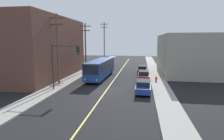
{
  "coord_description": "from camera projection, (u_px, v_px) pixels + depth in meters",
  "views": [
    {
      "loc": [
        4.49,
        -23.84,
        6.47
      ],
      "look_at": [
        0.0,
        5.05,
        2.0
      ],
      "focal_mm": 30.59,
      "sensor_mm": 36.0,
      "label": 1
    }
  ],
  "objects": [
    {
      "name": "ground_plane",
      "position": [
        106.0,
        91.0,
        24.95
      ],
      "size": [
        120.0,
        120.0,
        0.0
      ],
      "primitive_type": "plane",
      "color": "black"
    },
    {
      "name": "lane_stripe_center",
      "position": [
        119.0,
        72.0,
        39.6
      ],
      "size": [
        0.16,
        60.0,
        0.01
      ],
      "primitive_type": "cube",
      "color": "#D8CC4C",
      "rests_on": "ground"
    },
    {
      "name": "utility_pole_far",
      "position": [
        104.0,
        40.0,
        58.22
      ],
      "size": [
        2.4,
        0.28,
        11.91
      ],
      "color": "brown",
      "rests_on": "sidewalk_left"
    },
    {
      "name": "sidewalk_left",
      "position": [
        78.0,
        75.0,
        35.8
      ],
      "size": [
        2.5,
        90.0,
        0.15
      ],
      "primitive_type": "cube",
      "color": "gray",
      "rests_on": "ground"
    },
    {
      "name": "building_left_brick",
      "position": [
        39.0,
        48.0,
        33.77
      ],
      "size": [
        10.0,
        20.41,
        10.51
      ],
      "color": "brown",
      "rests_on": "ground"
    },
    {
      "name": "utility_pole_mid",
      "position": [
        85.0,
        45.0,
        39.86
      ],
      "size": [
        2.4,
        0.28,
        9.93
      ],
      "color": "brown",
      "rests_on": "sidewalk_left"
    },
    {
      "name": "parked_car_blue",
      "position": [
        143.0,
        87.0,
        23.76
      ],
      "size": [
        1.95,
        4.46,
        1.62
      ],
      "color": "navy",
      "rests_on": "ground"
    },
    {
      "name": "fire_hydrant",
      "position": [
        156.0,
        79.0,
        29.99
      ],
      "size": [
        0.44,
        0.26,
        0.84
      ],
      "color": "red",
      "rests_on": "sidewalk_right"
    },
    {
      "name": "utility_pole_near",
      "position": [
        58.0,
        46.0,
        27.64
      ],
      "size": [
        2.4,
        0.28,
        10.15
      ],
      "color": "brown",
      "rests_on": "sidewalk_left"
    },
    {
      "name": "city_bus",
      "position": [
        101.0,
        68.0,
        33.26
      ],
      "size": [
        2.95,
        12.22,
        3.2
      ],
      "color": "navy",
      "rests_on": "ground"
    },
    {
      "name": "traffic_signal_left_corner",
      "position": [
        63.0,
        58.0,
        24.44
      ],
      "size": [
        3.75,
        0.48,
        6.0
      ],
      "color": "#2D2D33",
      "rests_on": "sidewalk_left"
    },
    {
      "name": "parked_car_black",
      "position": [
        142.0,
        70.0,
        37.8
      ],
      "size": [
        1.92,
        4.45,
        1.62
      ],
      "color": "black",
      "rests_on": "ground"
    },
    {
      "name": "building_right_warehouse",
      "position": [
        190.0,
        54.0,
        39.51
      ],
      "size": [
        12.0,
        20.43,
        7.74
      ],
      "color": "gray",
      "rests_on": "ground"
    },
    {
      "name": "parked_car_red",
      "position": [
        144.0,
        75.0,
        31.38
      ],
      "size": [
        1.83,
        4.41,
        1.62
      ],
      "color": "maroon",
      "rests_on": "ground"
    },
    {
      "name": "sidewalk_right",
      "position": [
        157.0,
        78.0,
        33.6
      ],
      "size": [
        2.5,
        90.0,
        0.15
      ],
      "primitive_type": "cube",
      "color": "gray",
      "rests_on": "ground"
    }
  ]
}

